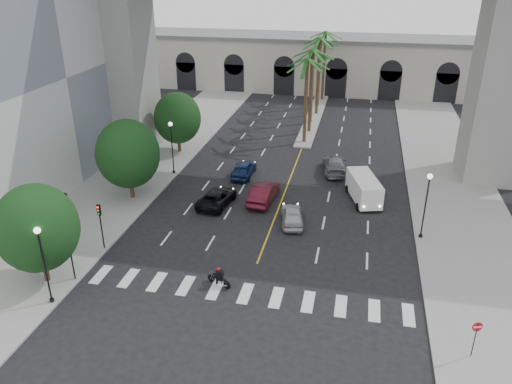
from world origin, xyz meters
name	(u,v)px	position (x,y,z in m)	size (l,w,h in m)	color
ground	(251,280)	(0.00, 0.00, 0.00)	(140.00, 140.00, 0.00)	black
sidewalk_left	(136,174)	(-15.00, 15.00, 0.07)	(8.00, 100.00, 0.15)	gray
sidewalk_right	(457,203)	(15.00, 15.00, 0.07)	(8.00, 100.00, 0.15)	gray
median	(313,118)	(0.00, 38.00, 0.10)	(2.00, 24.00, 0.20)	gray
pier_building	(326,63)	(0.00, 55.00, 4.27)	(71.00, 10.50, 8.50)	beige
palm_a	(307,63)	(0.00, 28.00, 9.10)	(3.20, 3.20, 10.30)	#47331E
palm_b	(312,55)	(0.10, 32.00, 9.37)	(3.20, 3.20, 10.60)	#47331E
palm_c	(313,53)	(-0.20, 36.00, 8.91)	(3.20, 3.20, 10.10)	#47331E
palm_d	(320,42)	(0.15, 40.00, 9.65)	(3.20, 3.20, 10.90)	#47331E
palm_e	(321,41)	(-0.10, 44.00, 9.19)	(3.20, 3.20, 10.40)	#47331E
palm_f	(326,35)	(0.20, 48.00, 9.46)	(3.20, 3.20, 10.70)	#47331E
street_tree_near	(37,228)	(-13.00, -3.00, 4.02)	(5.20, 5.20, 6.89)	#382616
street_tree_mid	(128,154)	(-13.00, 10.00, 4.21)	(5.44, 5.44, 7.21)	#382616
street_tree_far	(177,118)	(-13.00, 22.00, 3.90)	(5.04, 5.04, 6.68)	#382616
lamp_post_left_near	(43,259)	(-11.40, -5.00, 3.22)	(0.40, 0.40, 5.35)	black
lamp_post_left_far	(172,143)	(-11.40, 16.00, 3.22)	(0.40, 0.40, 5.35)	black
lamp_post_right	(426,201)	(11.40, 8.00, 3.22)	(0.40, 0.40, 5.35)	black
traffic_signal_near	(70,248)	(-11.30, -2.50, 2.51)	(0.25, 0.18, 3.65)	black
traffic_signal_far	(100,219)	(-11.30, 1.50, 2.51)	(0.25, 0.18, 3.65)	black
motorcycle_rider	(220,278)	(-1.83, -1.00, 0.61)	(1.75, 0.84, 1.35)	black
car_a	(292,215)	(1.50, 8.39, 0.71)	(1.68, 4.18, 1.43)	#AEADB2
car_b	(264,193)	(-1.50, 11.79, 0.82)	(1.74, 4.99, 1.64)	#440D1A
car_c	(217,198)	(-5.32, 10.35, 0.68)	(2.24, 4.86, 1.35)	black
car_d	(335,165)	(4.09, 19.92, 0.78)	(2.18, 5.37, 1.56)	slate
car_e	(244,169)	(-4.54, 17.00, 0.76)	(1.80, 4.48, 1.53)	#10244E
cargo_van	(364,188)	(7.00, 13.79, 1.23)	(3.33, 5.54, 2.22)	white
pedestrian_a	(58,214)	(-16.39, 3.95, 1.10)	(0.69, 0.45, 1.90)	black
pedestrian_b	(66,203)	(-16.99, 6.05, 1.03)	(0.85, 0.66, 1.75)	black
do_not_enter_sign	(476,332)	(13.00, -4.47, 1.72)	(0.56, 0.20, 2.36)	black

